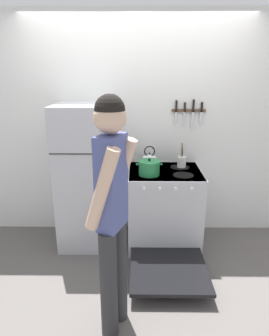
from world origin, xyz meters
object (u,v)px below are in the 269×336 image
refrigerator (85,177)px  stove_range (164,209)px  utensil_jar (181,161)px  person (111,208)px  tea_kettle (149,160)px  dutch_oven_pot (149,168)px

refrigerator → stove_range: size_ratio=1.16×
stove_range → utensil_jar: (0.20, 0.18, 0.51)m
refrigerator → person: 1.32m
refrigerator → person: size_ratio=0.89×
stove_range → tea_kettle: (-0.16, 0.17, 0.52)m
dutch_oven_pot → utensil_jar: size_ratio=0.98×
tea_kettle → utensil_jar: (0.36, 0.01, -0.01)m
utensil_jar → person: size_ratio=0.15×
person → dutch_oven_pot: bearing=6.0°
tea_kettle → utensil_jar: 0.36m
person → stove_range: bearing=-0.6°
refrigerator → utensil_jar: (1.07, 0.11, 0.16)m
stove_range → tea_kettle: 0.57m
utensil_jar → person: 1.51m
tea_kettle → person: 1.38m
refrigerator → stove_range: (0.87, -0.07, -0.36)m
dutch_oven_pot → tea_kettle: (0.01, 0.27, 0.00)m
refrigerator → tea_kettle: bearing=8.5°
utensil_jar → dutch_oven_pot: bearing=-143.6°
refrigerator → dutch_oven_pot: bearing=-13.2°
refrigerator → utensil_jar: refrigerator is taller
dutch_oven_pot → tea_kettle: size_ratio=1.10×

